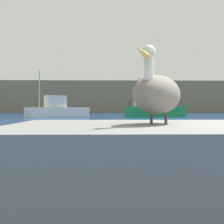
# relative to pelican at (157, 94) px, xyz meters

# --- Properties ---
(hillside_backdrop) EXTENTS (140.00, 14.38, 7.26)m
(hillside_backdrop) POSITION_rel_pelican_xyz_m (1.50, 78.33, 2.50)
(hillside_backdrop) COLOR #7F755B
(hillside_backdrop) RESTS_ON ground
(pier_dock) EXTENTS (3.03, 2.70, 0.81)m
(pier_dock) POSITION_rel_pelican_xyz_m (0.00, 0.01, -0.72)
(pier_dock) COLOR gray
(pier_dock) RESTS_ON ground
(pelican) EXTENTS (0.79, 1.23, 0.75)m
(pelican) POSITION_rel_pelican_xyz_m (0.00, 0.00, 0.00)
(pelican) COLOR slate
(pelican) RESTS_ON pier_dock
(fishing_boat_white) EXTENTS (7.52, 5.55, 5.30)m
(fishing_boat_white) POSITION_rel_pelican_xyz_m (-5.90, 36.02, -0.29)
(fishing_boat_white) COLOR white
(fishing_boat_white) RESTS_ON ground
(fishing_boat_green) EXTENTS (7.34, 4.27, 4.58)m
(fishing_boat_green) POSITION_rel_pelican_xyz_m (5.49, 36.29, -0.18)
(fishing_boat_green) COLOR #1E8C4C
(fishing_boat_green) RESTS_ON ground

